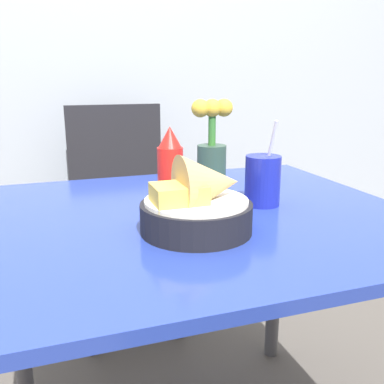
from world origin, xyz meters
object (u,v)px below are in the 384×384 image
at_px(food_basket, 200,204).
at_px(ketchup_bottle, 170,169).
at_px(chair_far_window, 120,197).
at_px(drink_cup, 263,182).
at_px(flower_vase, 212,144).

relative_size(food_basket, ketchup_bottle, 1.17).
bearing_deg(chair_far_window, drink_cup, -76.12).
distance_m(drink_cup, flower_vase, 0.28).
distance_m(food_basket, drink_cup, 0.24).
height_order(chair_far_window, food_basket, chair_far_window).
xyz_separation_m(ketchup_bottle, flower_vase, (0.19, 0.21, 0.02)).
xyz_separation_m(drink_cup, flower_vase, (-0.03, 0.27, 0.05)).
bearing_deg(chair_far_window, flower_vase, -72.60).
relative_size(chair_far_window, food_basket, 4.06).
xyz_separation_m(chair_far_window, ketchup_bottle, (-0.01, -0.80, 0.28)).
relative_size(chair_far_window, ketchup_bottle, 4.74).
height_order(chair_far_window, flower_vase, flower_vase).
distance_m(food_basket, ketchup_bottle, 0.19).
relative_size(ketchup_bottle, flower_vase, 0.80).
bearing_deg(food_basket, ketchup_bottle, 92.52).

